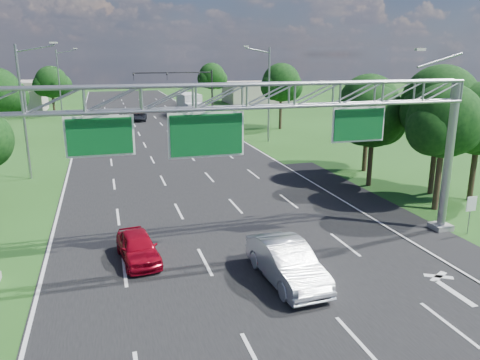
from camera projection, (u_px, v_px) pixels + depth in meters
name	position (u px, v px, depth m)	size (l,w,h in m)	color
ground	(179.00, 169.00, 39.19)	(220.00, 220.00, 0.00)	#1F4615
road	(179.00, 169.00, 39.19)	(18.00, 180.00, 0.02)	black
road_flare	(398.00, 219.00, 27.14)	(3.00, 30.00, 0.02)	black
sign_gantry	(246.00, 110.00, 20.81)	(23.50, 1.00, 9.56)	gray
regulatory_sign	(471.00, 207.00, 24.54)	(0.60, 0.08, 2.10)	gray
traffic_signal	(190.00, 82.00, 72.31)	(12.21, 0.24, 7.00)	black
streetlight_l_near	(25.00, 106.00, 34.66)	(2.97, 0.22, 10.16)	gray
streetlight_l_far	(60.00, 81.00, 67.10)	(2.97, 0.22, 10.16)	gray
streetlight_r_mid	(267.00, 90.00, 50.08)	(2.97, 0.22, 10.16)	gray
tree_cluster_right	(418.00, 115.00, 31.81)	(9.91, 14.60, 8.68)	#2D2116
tree_verge_lc	(52.00, 84.00, 71.48)	(5.76, 4.80, 7.62)	#2D2116
tree_verge_rd	(282.00, 84.00, 58.81)	(5.76, 4.80, 8.28)	#2D2116
tree_verge_re	(212.00, 77.00, 86.18)	(5.76, 4.80, 7.84)	#2D2116
building_right	(256.00, 92.00, 93.38)	(12.00, 9.00, 4.00)	#ACA090
red_coupe	(138.00, 247.00, 21.57)	(1.61, 4.00, 1.36)	#9C0719
silver_sedan	(287.00, 262.00, 19.56)	(1.80, 5.15, 1.70)	silver
car_queue_a	(114.00, 116.00, 67.79)	(1.63, 4.01, 1.16)	silver
car_queue_b	(139.00, 117.00, 67.35)	(2.04, 4.43, 1.23)	black
car_queue_c	(90.00, 123.00, 60.26)	(1.79, 4.44, 1.51)	black
car_queue_d	(200.00, 124.00, 59.20)	(1.54, 4.41, 1.45)	silver
box_truck	(190.00, 106.00, 71.48)	(2.90, 9.23, 3.47)	silver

